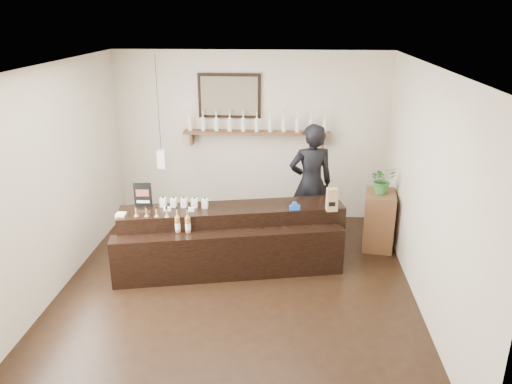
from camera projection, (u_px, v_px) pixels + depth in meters
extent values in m
plane|color=black|center=(236.00, 289.00, 6.44)|extent=(5.00, 5.00, 0.00)
plane|color=beige|center=(251.00, 137.00, 8.30)|extent=(4.50, 0.00, 4.50)
plane|color=beige|center=(197.00, 301.00, 3.62)|extent=(4.50, 0.00, 4.50)
plane|color=beige|center=(52.00, 182.00, 6.10)|extent=(0.00, 5.00, 5.00)
plane|color=beige|center=(427.00, 191.00, 5.81)|extent=(0.00, 5.00, 5.00)
plane|color=white|center=(233.00, 67.00, 5.48)|extent=(5.00, 5.00, 0.00)
cube|color=brown|center=(257.00, 133.00, 8.14)|extent=(2.40, 0.25, 0.04)
cube|color=brown|center=(192.00, 138.00, 8.28)|extent=(0.04, 0.20, 0.20)
cube|color=brown|center=(323.00, 141.00, 8.14)|extent=(0.04, 0.20, 0.20)
cube|color=black|center=(229.00, 96.00, 8.06)|extent=(1.02, 0.04, 0.72)
cube|color=#463A2D|center=(229.00, 96.00, 8.04)|extent=(0.92, 0.01, 0.62)
cube|color=white|center=(162.00, 159.00, 7.59)|extent=(0.12, 0.12, 0.28)
cylinder|color=black|center=(158.00, 104.00, 7.30)|extent=(0.01, 0.01, 1.41)
cylinder|color=silver|center=(190.00, 124.00, 8.17)|extent=(0.07, 0.07, 0.20)
cone|color=silver|center=(189.00, 117.00, 8.12)|extent=(0.07, 0.07, 0.05)
cylinder|color=silver|center=(189.00, 113.00, 8.10)|extent=(0.02, 0.02, 0.07)
cylinder|color=gold|center=(189.00, 110.00, 8.09)|extent=(0.03, 0.03, 0.02)
cylinder|color=white|center=(190.00, 126.00, 8.17)|extent=(0.07, 0.07, 0.09)
cylinder|color=silver|center=(203.00, 125.00, 8.15)|extent=(0.07, 0.07, 0.20)
cone|color=silver|center=(203.00, 117.00, 8.11)|extent=(0.07, 0.07, 0.05)
cylinder|color=silver|center=(203.00, 113.00, 8.09)|extent=(0.02, 0.02, 0.07)
cylinder|color=gold|center=(203.00, 110.00, 8.07)|extent=(0.03, 0.03, 0.02)
cylinder|color=white|center=(203.00, 126.00, 8.16)|extent=(0.07, 0.07, 0.09)
cylinder|color=silver|center=(216.00, 125.00, 8.14)|extent=(0.07, 0.07, 0.20)
cone|color=silver|center=(216.00, 117.00, 8.10)|extent=(0.07, 0.07, 0.05)
cylinder|color=silver|center=(216.00, 113.00, 8.07)|extent=(0.02, 0.02, 0.07)
cylinder|color=gold|center=(216.00, 111.00, 8.06)|extent=(0.03, 0.03, 0.02)
cylinder|color=white|center=(216.00, 126.00, 8.15)|extent=(0.07, 0.07, 0.09)
cylinder|color=silver|center=(230.00, 125.00, 8.12)|extent=(0.07, 0.07, 0.20)
cone|color=silver|center=(230.00, 117.00, 8.08)|extent=(0.07, 0.07, 0.05)
cylinder|color=silver|center=(230.00, 114.00, 8.06)|extent=(0.02, 0.02, 0.07)
cylinder|color=gold|center=(230.00, 111.00, 8.04)|extent=(0.03, 0.03, 0.02)
cylinder|color=white|center=(230.00, 126.00, 8.13)|extent=(0.07, 0.07, 0.09)
cylinder|color=silver|center=(243.00, 125.00, 8.11)|extent=(0.07, 0.07, 0.20)
cone|color=silver|center=(243.00, 117.00, 8.07)|extent=(0.07, 0.07, 0.05)
cylinder|color=silver|center=(243.00, 114.00, 8.05)|extent=(0.02, 0.02, 0.07)
cylinder|color=gold|center=(243.00, 111.00, 8.03)|extent=(0.03, 0.03, 0.02)
cylinder|color=white|center=(243.00, 126.00, 8.12)|extent=(0.07, 0.07, 0.09)
cylinder|color=silver|center=(257.00, 125.00, 8.10)|extent=(0.07, 0.07, 0.20)
cone|color=silver|center=(257.00, 118.00, 8.05)|extent=(0.07, 0.07, 0.05)
cylinder|color=silver|center=(257.00, 114.00, 8.03)|extent=(0.02, 0.02, 0.07)
cylinder|color=gold|center=(257.00, 111.00, 8.02)|extent=(0.03, 0.03, 0.02)
cylinder|color=white|center=(257.00, 127.00, 8.10)|extent=(0.07, 0.07, 0.09)
cylinder|color=silver|center=(270.00, 126.00, 8.08)|extent=(0.07, 0.07, 0.20)
cone|color=silver|center=(270.00, 118.00, 8.04)|extent=(0.07, 0.07, 0.05)
cylinder|color=silver|center=(270.00, 114.00, 8.02)|extent=(0.02, 0.02, 0.07)
cylinder|color=gold|center=(270.00, 111.00, 8.00)|extent=(0.03, 0.03, 0.02)
cylinder|color=white|center=(270.00, 127.00, 8.09)|extent=(0.07, 0.07, 0.09)
cylinder|color=silver|center=(284.00, 126.00, 8.07)|extent=(0.07, 0.07, 0.20)
cone|color=silver|center=(284.00, 118.00, 8.02)|extent=(0.07, 0.07, 0.05)
cylinder|color=silver|center=(284.00, 114.00, 8.00)|extent=(0.02, 0.02, 0.07)
cylinder|color=gold|center=(284.00, 111.00, 7.99)|extent=(0.03, 0.03, 0.02)
cylinder|color=white|center=(284.00, 127.00, 8.07)|extent=(0.07, 0.07, 0.09)
cylinder|color=silver|center=(297.00, 126.00, 8.05)|extent=(0.07, 0.07, 0.20)
cone|color=silver|center=(298.00, 118.00, 8.01)|extent=(0.07, 0.07, 0.05)
cylinder|color=silver|center=(298.00, 115.00, 7.99)|extent=(0.02, 0.02, 0.07)
cylinder|color=gold|center=(298.00, 112.00, 7.97)|extent=(0.03, 0.03, 0.02)
cylinder|color=white|center=(297.00, 127.00, 8.06)|extent=(0.07, 0.07, 0.09)
cylinder|color=silver|center=(311.00, 126.00, 8.04)|extent=(0.07, 0.07, 0.20)
cone|color=silver|center=(311.00, 118.00, 8.00)|extent=(0.07, 0.07, 0.05)
cylinder|color=silver|center=(312.00, 115.00, 7.97)|extent=(0.02, 0.02, 0.07)
cylinder|color=gold|center=(312.00, 112.00, 7.96)|extent=(0.03, 0.03, 0.02)
cylinder|color=white|center=(311.00, 127.00, 8.05)|extent=(0.07, 0.07, 0.09)
cylinder|color=silver|center=(325.00, 126.00, 8.02)|extent=(0.07, 0.07, 0.20)
cone|color=silver|center=(325.00, 119.00, 7.98)|extent=(0.07, 0.07, 0.05)
cylinder|color=silver|center=(325.00, 115.00, 7.96)|extent=(0.02, 0.02, 0.07)
cylinder|color=gold|center=(326.00, 112.00, 7.94)|extent=(0.03, 0.03, 0.02)
cylinder|color=white|center=(325.00, 128.00, 8.03)|extent=(0.07, 0.07, 0.09)
cube|color=black|center=(233.00, 235.00, 6.96)|extent=(3.11, 1.15, 0.85)
cube|color=black|center=(230.00, 255.00, 6.61)|extent=(3.05, 0.89, 0.65)
cube|color=white|center=(167.00, 209.00, 6.67)|extent=(0.10, 0.04, 0.05)
cube|color=white|center=(191.00, 209.00, 6.65)|extent=(0.10, 0.04, 0.05)
cube|color=#FDDA9A|center=(122.00, 226.00, 6.57)|extent=(0.12, 0.12, 0.12)
cube|color=#FDDA9A|center=(121.00, 217.00, 6.53)|extent=(0.12, 0.12, 0.12)
cube|color=silver|center=(163.00, 202.00, 6.81)|extent=(0.08, 0.08, 0.13)
cube|color=beige|center=(163.00, 203.00, 6.77)|extent=(0.07, 0.00, 0.06)
cylinder|color=black|center=(163.00, 197.00, 6.78)|extent=(0.02, 0.02, 0.03)
cube|color=silver|center=(174.00, 203.00, 6.80)|extent=(0.08, 0.08, 0.13)
cube|color=beige|center=(173.00, 204.00, 6.76)|extent=(0.07, 0.00, 0.06)
cylinder|color=black|center=(173.00, 198.00, 6.77)|extent=(0.02, 0.02, 0.03)
cube|color=silver|center=(184.00, 203.00, 6.79)|extent=(0.08, 0.08, 0.13)
cube|color=beige|center=(183.00, 204.00, 6.75)|extent=(0.07, 0.00, 0.06)
cylinder|color=black|center=(184.00, 198.00, 6.76)|extent=(0.02, 0.02, 0.03)
cube|color=silver|center=(195.00, 203.00, 6.78)|extent=(0.08, 0.08, 0.13)
cube|color=beige|center=(194.00, 204.00, 6.74)|extent=(0.07, 0.00, 0.06)
cylinder|color=black|center=(194.00, 198.00, 6.76)|extent=(0.02, 0.02, 0.03)
cube|color=silver|center=(205.00, 203.00, 6.77)|extent=(0.08, 0.08, 0.13)
cube|color=beige|center=(205.00, 205.00, 6.73)|extent=(0.07, 0.00, 0.06)
cylinder|color=black|center=(205.00, 198.00, 6.75)|extent=(0.02, 0.02, 0.03)
cylinder|color=olive|center=(137.00, 223.00, 6.54)|extent=(0.07, 0.07, 0.20)
cone|color=olive|center=(136.00, 214.00, 6.50)|extent=(0.07, 0.07, 0.05)
cylinder|color=olive|center=(136.00, 210.00, 6.48)|extent=(0.02, 0.02, 0.07)
cylinder|color=black|center=(136.00, 207.00, 6.46)|extent=(0.03, 0.03, 0.02)
cylinder|color=white|center=(137.00, 225.00, 6.55)|extent=(0.07, 0.07, 0.09)
cylinder|color=olive|center=(147.00, 224.00, 6.54)|extent=(0.07, 0.07, 0.20)
cone|color=olive|center=(147.00, 215.00, 6.49)|extent=(0.07, 0.07, 0.05)
cylinder|color=olive|center=(146.00, 210.00, 6.47)|extent=(0.02, 0.02, 0.07)
cylinder|color=black|center=(146.00, 207.00, 6.46)|extent=(0.03, 0.03, 0.02)
cylinder|color=white|center=(147.00, 225.00, 6.54)|extent=(0.07, 0.07, 0.09)
cylinder|color=olive|center=(157.00, 224.00, 6.53)|extent=(0.07, 0.07, 0.20)
cone|color=olive|center=(157.00, 215.00, 6.48)|extent=(0.07, 0.07, 0.05)
cylinder|color=olive|center=(156.00, 211.00, 6.46)|extent=(0.02, 0.02, 0.07)
cylinder|color=black|center=(156.00, 207.00, 6.45)|extent=(0.03, 0.03, 0.02)
cylinder|color=white|center=(157.00, 225.00, 6.53)|extent=(0.07, 0.07, 0.09)
cylinder|color=olive|center=(168.00, 224.00, 6.52)|extent=(0.07, 0.07, 0.20)
cone|color=olive|center=(167.00, 215.00, 6.47)|extent=(0.07, 0.07, 0.05)
cylinder|color=olive|center=(167.00, 211.00, 6.45)|extent=(0.02, 0.02, 0.07)
cylinder|color=black|center=(166.00, 208.00, 6.44)|extent=(0.03, 0.03, 0.02)
cylinder|color=white|center=(168.00, 226.00, 6.53)|extent=(0.07, 0.07, 0.09)
cylinder|color=olive|center=(178.00, 225.00, 6.51)|extent=(0.07, 0.07, 0.20)
cone|color=olive|center=(177.00, 216.00, 6.47)|extent=(0.07, 0.07, 0.05)
cylinder|color=olive|center=(177.00, 211.00, 6.45)|extent=(0.02, 0.02, 0.07)
cylinder|color=black|center=(177.00, 208.00, 6.43)|extent=(0.03, 0.03, 0.02)
cylinder|color=white|center=(178.00, 226.00, 6.52)|extent=(0.07, 0.07, 0.09)
cylinder|color=olive|center=(188.00, 225.00, 6.50)|extent=(0.07, 0.07, 0.20)
cone|color=olive|center=(187.00, 216.00, 6.46)|extent=(0.07, 0.07, 0.05)
cylinder|color=olive|center=(187.00, 212.00, 6.44)|extent=(0.02, 0.02, 0.07)
cylinder|color=black|center=(187.00, 208.00, 6.42)|extent=(0.03, 0.03, 0.02)
cylinder|color=white|center=(188.00, 226.00, 6.51)|extent=(0.07, 0.07, 0.09)
cube|color=black|center=(143.00, 195.00, 6.77)|extent=(0.24, 0.04, 0.34)
cube|color=brown|center=(142.00, 193.00, 6.75)|extent=(0.17, 0.02, 0.10)
cube|color=white|center=(143.00, 202.00, 6.79)|extent=(0.17, 0.02, 0.04)
cube|color=#9D704B|center=(332.00, 200.00, 6.64)|extent=(0.16, 0.13, 0.31)
cube|color=black|center=(332.00, 204.00, 6.60)|extent=(0.09, 0.02, 0.06)
cube|color=blue|center=(295.00, 208.00, 6.70)|extent=(0.14, 0.07, 0.06)
cylinder|color=blue|center=(295.00, 204.00, 6.68)|extent=(0.08, 0.04, 0.07)
cube|color=brown|center=(379.00, 220.00, 7.46)|extent=(0.51, 0.65, 0.86)
imported|color=#2F6F2C|center=(382.00, 180.00, 7.24)|extent=(0.45, 0.42, 0.41)
imported|color=black|center=(311.00, 176.00, 7.47)|extent=(0.85, 0.66, 2.09)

